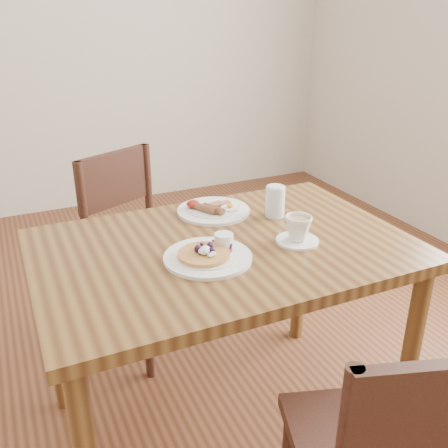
% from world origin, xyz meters
% --- Properties ---
extents(ground, '(5.00, 5.00, 0.00)m').
position_xyz_m(ground, '(0.00, 0.00, 0.00)').
color(ground, '#4E2916').
rests_on(ground, ground).
extents(dining_table, '(1.20, 0.80, 0.75)m').
position_xyz_m(dining_table, '(0.00, 0.00, 0.65)').
color(dining_table, brown).
rests_on(dining_table, ground).
extents(chair_far, '(0.56, 0.56, 0.88)m').
position_xyz_m(chair_far, '(-0.12, 0.65, 0.49)').
color(chair_far, '#3C1E15').
rests_on(chair_far, ground).
extents(pancake_plate, '(0.27, 0.27, 0.06)m').
position_xyz_m(pancake_plate, '(-0.09, -0.07, 0.76)').
color(pancake_plate, white).
rests_on(pancake_plate, dining_table).
extents(breakfast_plate, '(0.27, 0.27, 0.04)m').
position_xyz_m(breakfast_plate, '(0.07, 0.26, 0.76)').
color(breakfast_plate, white).
rests_on(breakfast_plate, dining_table).
extents(teacup_saucer, '(0.14, 0.14, 0.09)m').
position_xyz_m(teacup_saucer, '(0.22, -0.09, 0.79)').
color(teacup_saucer, white).
rests_on(teacup_saucer, dining_table).
extents(water_glass, '(0.07, 0.07, 0.11)m').
position_xyz_m(water_glass, '(0.27, 0.13, 0.81)').
color(water_glass, silver).
rests_on(water_glass, dining_table).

